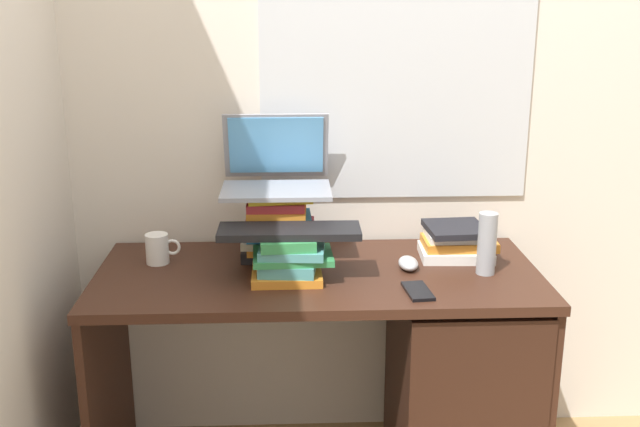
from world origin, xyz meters
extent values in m
cube|color=silver|center=(0.00, 0.35, 1.30)|extent=(6.00, 0.05, 2.60)
cube|color=silver|center=(0.27, 0.32, 1.28)|extent=(0.90, 0.01, 0.80)
cube|color=beige|center=(-0.84, 0.00, 1.30)|extent=(0.05, 6.00, 2.60)
cube|color=#381E14|center=(0.00, 0.00, 0.72)|extent=(1.36, 0.60, 0.03)
cube|color=#381E14|center=(-0.67, 0.00, 0.35)|extent=(0.02, 0.56, 0.70)
cube|color=#381E14|center=(0.67, 0.00, 0.35)|extent=(0.02, 0.56, 0.70)
cube|color=#321B12|center=(0.45, -0.03, 0.35)|extent=(0.41, 0.51, 0.67)
cube|color=black|center=(-0.14, 0.13, 0.75)|extent=(0.21, 0.14, 0.04)
cube|color=orange|center=(-0.13, 0.11, 0.78)|extent=(0.18, 0.18, 0.02)
cube|color=beige|center=(-0.13, 0.11, 0.80)|extent=(0.22, 0.16, 0.02)
cube|color=#2672B2|center=(-0.12, 0.11, 0.82)|extent=(0.20, 0.14, 0.02)
cube|color=#B22D33|center=(-0.12, 0.12, 0.84)|extent=(0.22, 0.13, 0.02)
cube|color=#2672B2|center=(-0.11, 0.12, 0.86)|extent=(0.20, 0.18, 0.02)
cube|color=orange|center=(-0.12, 0.12, 0.89)|extent=(0.19, 0.18, 0.03)
cube|color=#B22D33|center=(-0.13, 0.11, 0.92)|extent=(0.18, 0.14, 0.03)
cube|color=yellow|center=(-0.12, 0.11, 0.94)|extent=(0.21, 0.15, 0.02)
cube|color=orange|center=(-0.10, -0.05, 0.74)|extent=(0.21, 0.19, 0.03)
cube|color=teal|center=(-0.09, -0.05, 0.77)|extent=(0.18, 0.19, 0.04)
cube|color=#338C4C|center=(-0.08, -0.05, 0.80)|extent=(0.24, 0.18, 0.02)
cube|color=teal|center=(-0.08, -0.06, 0.82)|extent=(0.20, 0.18, 0.03)
cube|color=#338C4C|center=(-0.09, -0.05, 0.85)|extent=(0.17, 0.18, 0.03)
cube|color=white|center=(0.45, 0.11, 0.75)|extent=(0.23, 0.17, 0.03)
cube|color=orange|center=(0.46, 0.12, 0.78)|extent=(0.23, 0.14, 0.03)
cube|color=white|center=(0.44, 0.13, 0.80)|extent=(0.17, 0.15, 0.02)
cube|color=black|center=(0.45, 0.12, 0.83)|extent=(0.19, 0.20, 0.02)
cube|color=gray|center=(-0.13, 0.12, 0.96)|extent=(0.34, 0.23, 0.01)
cube|color=gray|center=(-0.13, 0.26, 1.07)|extent=(0.34, 0.07, 0.22)
cube|color=#59A5E5|center=(-0.13, 0.25, 1.07)|extent=(0.31, 0.06, 0.19)
cube|color=black|center=(-0.09, -0.05, 0.88)|extent=(0.42, 0.14, 0.02)
ellipsoid|color=#A5A8AD|center=(0.28, 0.01, 0.75)|extent=(0.06, 0.10, 0.04)
cylinder|color=white|center=(-0.50, 0.10, 0.78)|extent=(0.07, 0.07, 0.10)
torus|color=white|center=(-0.46, 0.10, 0.78)|extent=(0.05, 0.01, 0.05)
cylinder|color=#999EA5|center=(0.51, -0.04, 0.83)|extent=(0.06, 0.06, 0.19)
cube|color=black|center=(0.28, -0.18, 0.74)|extent=(0.08, 0.14, 0.01)
camera|label=1|loc=(-0.09, -2.17, 1.55)|focal=42.42mm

